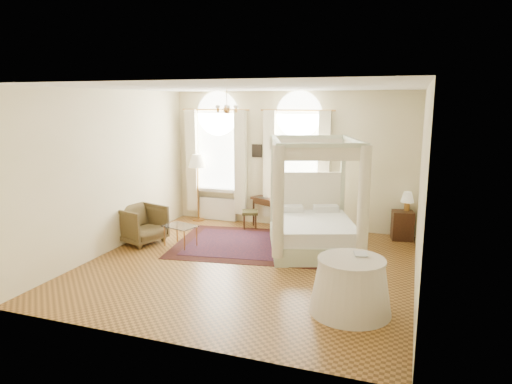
{
  "coord_description": "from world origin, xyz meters",
  "views": [
    {
      "loc": [
        2.87,
        -7.71,
        3.07
      ],
      "look_at": [
        0.02,
        0.4,
        1.35
      ],
      "focal_mm": 32.0,
      "sensor_mm": 36.0,
      "label": 1
    }
  ],
  "objects_px": {
    "floor_lamp": "(197,164)",
    "stool": "(250,214)",
    "canopy_bed": "(313,226)",
    "armchair": "(141,224)",
    "nightstand": "(402,225)",
    "side_table": "(351,286)",
    "writing_desk": "(272,202)",
    "coffee_table": "(180,228)"
  },
  "relations": [
    {
      "from": "floor_lamp",
      "to": "coffee_table",
      "type": "bearing_deg",
      "value": -73.58
    },
    {
      "from": "nightstand",
      "to": "stool",
      "type": "height_order",
      "value": "nightstand"
    },
    {
      "from": "nightstand",
      "to": "coffee_table",
      "type": "height_order",
      "value": "nightstand"
    },
    {
      "from": "coffee_table",
      "to": "side_table",
      "type": "xyz_separation_m",
      "value": [
        3.86,
        -1.93,
        -0.01
      ]
    },
    {
      "from": "stool",
      "to": "armchair",
      "type": "bearing_deg",
      "value": -134.46
    },
    {
      "from": "floor_lamp",
      "to": "stool",
      "type": "bearing_deg",
      "value": -9.52
    },
    {
      "from": "floor_lamp",
      "to": "canopy_bed",
      "type": "bearing_deg",
      "value": -22.9
    },
    {
      "from": "stool",
      "to": "floor_lamp",
      "type": "height_order",
      "value": "floor_lamp"
    },
    {
      "from": "nightstand",
      "to": "floor_lamp",
      "type": "relative_size",
      "value": 0.38
    },
    {
      "from": "writing_desk",
      "to": "floor_lamp",
      "type": "bearing_deg",
      "value": 180.0
    },
    {
      "from": "stool",
      "to": "coffee_table",
      "type": "relative_size",
      "value": 0.63
    },
    {
      "from": "stool",
      "to": "armchair",
      "type": "height_order",
      "value": "armchair"
    },
    {
      "from": "nightstand",
      "to": "writing_desk",
      "type": "relative_size",
      "value": 0.59
    },
    {
      "from": "coffee_table",
      "to": "armchair",
      "type": "bearing_deg",
      "value": -176.67
    },
    {
      "from": "armchair",
      "to": "coffee_table",
      "type": "bearing_deg",
      "value": -69.97
    },
    {
      "from": "stool",
      "to": "coffee_table",
      "type": "xyz_separation_m",
      "value": [
        -0.91,
        -1.83,
        0.05
      ]
    },
    {
      "from": "side_table",
      "to": "floor_lamp",
      "type": "bearing_deg",
      "value": 138.09
    },
    {
      "from": "canopy_bed",
      "to": "floor_lamp",
      "type": "relative_size",
      "value": 1.5
    },
    {
      "from": "writing_desk",
      "to": "floor_lamp",
      "type": "relative_size",
      "value": 0.64
    },
    {
      "from": "armchair",
      "to": "floor_lamp",
      "type": "xyz_separation_m",
      "value": [
        0.32,
        2.14,
        1.06
      ]
    },
    {
      "from": "nightstand",
      "to": "side_table",
      "type": "bearing_deg",
      "value": -98.5
    },
    {
      "from": "side_table",
      "to": "coffee_table",
      "type": "bearing_deg",
      "value": 153.42
    },
    {
      "from": "canopy_bed",
      "to": "coffee_table",
      "type": "height_order",
      "value": "canopy_bed"
    },
    {
      "from": "nightstand",
      "to": "floor_lamp",
      "type": "bearing_deg",
      "value": 180.0
    },
    {
      "from": "writing_desk",
      "to": "armchair",
      "type": "bearing_deg",
      "value": -137.4
    },
    {
      "from": "writing_desk",
      "to": "floor_lamp",
      "type": "height_order",
      "value": "floor_lamp"
    },
    {
      "from": "nightstand",
      "to": "armchair",
      "type": "relative_size",
      "value": 0.72
    },
    {
      "from": "armchair",
      "to": "writing_desk",
      "type": "bearing_deg",
      "value": -30.71
    },
    {
      "from": "canopy_bed",
      "to": "floor_lamp",
      "type": "bearing_deg",
      "value": 157.1
    },
    {
      "from": "floor_lamp",
      "to": "side_table",
      "type": "relative_size",
      "value": 1.43
    },
    {
      "from": "canopy_bed",
      "to": "side_table",
      "type": "height_order",
      "value": "canopy_bed"
    },
    {
      "from": "floor_lamp",
      "to": "side_table",
      "type": "distance_m",
      "value": 6.11
    },
    {
      "from": "canopy_bed",
      "to": "nightstand",
      "type": "height_order",
      "value": "canopy_bed"
    },
    {
      "from": "nightstand",
      "to": "stool",
      "type": "relative_size",
      "value": 1.34
    },
    {
      "from": "armchair",
      "to": "canopy_bed",
      "type": "bearing_deg",
      "value": -62.03
    },
    {
      "from": "stool",
      "to": "side_table",
      "type": "height_order",
      "value": "side_table"
    },
    {
      "from": "armchair",
      "to": "floor_lamp",
      "type": "relative_size",
      "value": 0.52
    },
    {
      "from": "nightstand",
      "to": "side_table",
      "type": "relative_size",
      "value": 0.54
    },
    {
      "from": "writing_desk",
      "to": "armchair",
      "type": "height_order",
      "value": "armchair"
    },
    {
      "from": "writing_desk",
      "to": "coffee_table",
      "type": "xyz_separation_m",
      "value": [
        -1.39,
        -2.09,
        -0.22
      ]
    },
    {
      "from": "floor_lamp",
      "to": "armchair",
      "type": "bearing_deg",
      "value": -98.53
    },
    {
      "from": "canopy_bed",
      "to": "side_table",
      "type": "bearing_deg",
      "value": -66.47
    }
  ]
}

